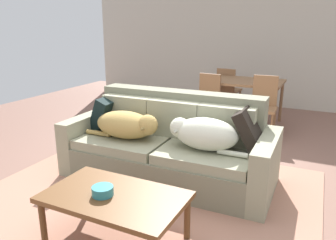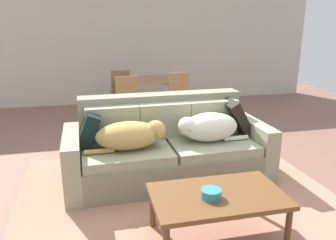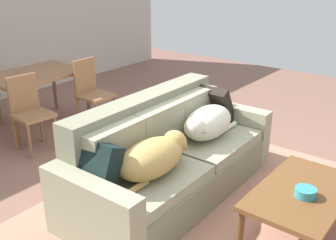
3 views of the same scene
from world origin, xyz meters
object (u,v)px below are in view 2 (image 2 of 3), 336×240
object	(u,v)px
dog_on_left_cushion	(132,135)
dining_table	(149,83)
throw_pillow_by_right_arm	(235,117)
dining_chair_near_right	(181,97)
couch	(167,148)
dining_chair_near_left	(127,101)
dog_on_right_cushion	(208,127)
dining_chair_far_left	(121,89)
bowl_on_coffee_table	(211,194)
throw_pillow_by_left_arm	(88,129)
coffee_table	(218,199)

from	to	relation	value
dog_on_left_cushion	dining_table	size ratio (longest dim) A/B	0.70
throw_pillow_by_right_arm	dining_chair_near_right	xyz separation A→B (m)	(-0.20, 1.74, -0.13)
couch	dining_chair_near_left	xyz separation A→B (m)	(-0.25, 1.86, 0.15)
dog_on_right_cushion	dining_chair_near_right	bearing A→B (deg)	82.39
dining_chair_far_left	bowl_on_coffee_table	bearing A→B (deg)	99.80
dining_table	dog_on_right_cushion	bearing A→B (deg)	-85.23
throw_pillow_by_left_arm	dining_chair_near_left	bearing A→B (deg)	71.50
dining_table	dining_chair_far_left	world-z (taller)	dining_chair_far_left
couch	dining_chair_far_left	world-z (taller)	couch
dog_on_left_cushion	coffee_table	size ratio (longest dim) A/B	0.80
couch	dining_table	distance (m)	2.45
dog_on_left_cushion	bowl_on_coffee_table	world-z (taller)	dog_on_left_cushion
dog_on_right_cushion	coffee_table	bearing A→B (deg)	-106.40
throw_pillow_by_left_arm	coffee_table	bearing A→B (deg)	-52.12
couch	dog_on_left_cushion	xyz separation A→B (m)	(-0.42, -0.19, 0.25)
couch	throw_pillow_by_left_arm	world-z (taller)	couch
throw_pillow_by_right_arm	bowl_on_coffee_table	world-z (taller)	throw_pillow_by_right_arm
coffee_table	dining_chair_near_left	bearing A→B (deg)	97.01
couch	dining_chair_near_right	distance (m)	1.93
throw_pillow_by_left_arm	bowl_on_coffee_table	bearing A→B (deg)	-55.19
dining_chair_far_left	throw_pillow_by_left_arm	bearing A→B (deg)	84.03
bowl_on_coffee_table	throw_pillow_by_left_arm	bearing A→B (deg)	124.81
bowl_on_coffee_table	dining_chair_near_left	bearing A→B (deg)	95.57
dining_chair_near_left	dining_chair_far_left	xyz separation A→B (m)	(0.01, 1.15, -0.02)
dog_on_left_cushion	dining_chair_near_left	bearing A→B (deg)	83.90
coffee_table	dining_chair_far_left	size ratio (longest dim) A/B	1.26
dining_chair_near_left	dining_chair_far_left	distance (m)	1.15
coffee_table	throw_pillow_by_left_arm	bearing A→B (deg)	127.88
dog_on_right_cushion	bowl_on_coffee_table	bearing A→B (deg)	-109.29
throw_pillow_by_right_arm	coffee_table	distance (m)	1.53
dining_chair_near_left	dining_chair_near_right	world-z (taller)	dining_chair_near_right
dog_on_left_cushion	throw_pillow_by_right_arm	size ratio (longest dim) A/B	1.93
throw_pillow_by_right_arm	dining_table	distance (m)	2.44
dog_on_left_cushion	coffee_table	world-z (taller)	dog_on_left_cushion
dog_on_right_cushion	couch	bearing A→B (deg)	160.02
throw_pillow_by_right_arm	coffee_table	bearing A→B (deg)	-118.71
couch	dining_chair_near_left	bearing A→B (deg)	96.31
dining_table	dining_chair_far_left	distance (m)	0.77
throw_pillow_by_right_arm	throw_pillow_by_left_arm	bearing A→B (deg)	-178.75
dining_table	dining_chair_near_left	size ratio (longest dim) A/B	1.39
throw_pillow_by_right_arm	coffee_table	xyz separation A→B (m)	(-0.72, -1.32, -0.28)
dog_on_right_cushion	dining_chair_near_left	xyz separation A→B (m)	(-0.68, 2.01, -0.12)
dog_on_left_cushion	couch	bearing A→B (deg)	23.51
dog_on_left_cushion	dining_chair_far_left	distance (m)	3.21
dog_on_right_cushion	throw_pillow_by_right_arm	distance (m)	0.48
dog_on_left_cushion	dining_chair_near_left	size ratio (longest dim) A/B	0.97
dining_chair_far_left	dining_chair_near_left	bearing A→B (deg)	95.31
coffee_table	bowl_on_coffee_table	xyz separation A→B (m)	(-0.08, -0.04, 0.08)
coffee_table	throw_pillow_by_right_arm	bearing A→B (deg)	61.29
couch	throw_pillow_by_right_arm	size ratio (longest dim) A/B	5.12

